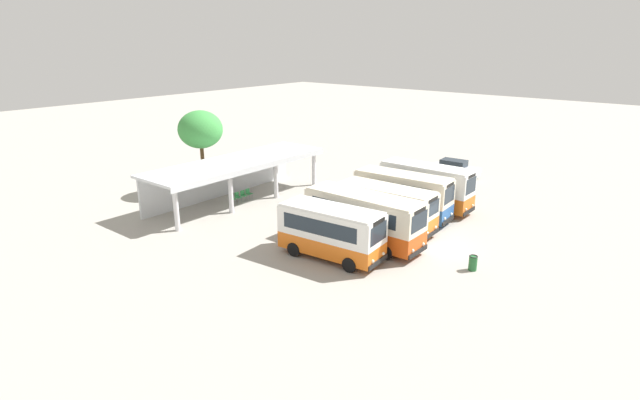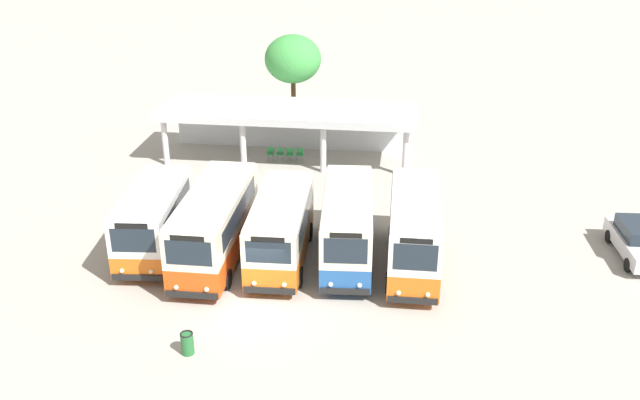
{
  "view_description": "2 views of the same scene",
  "coord_description": "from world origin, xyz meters",
  "px_view_note": "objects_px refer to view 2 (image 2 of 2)",
  "views": [
    {
      "loc": [
        -28.07,
        -13.47,
        12.91
      ],
      "look_at": [
        -1.87,
        8.0,
        1.99
      ],
      "focal_mm": 28.43,
      "sensor_mm": 36.0,
      "label": 1
    },
    {
      "loc": [
        5.84,
        -23.93,
        16.07
      ],
      "look_at": [
        1.97,
        6.54,
        2.06
      ],
      "focal_mm": 39.05,
      "sensor_mm": 36.0,
      "label": 2
    }
  ],
  "objects_px": {
    "city_bus_fifth_blue": "(414,230)",
    "waiting_chair_end_by_column": "(271,152)",
    "waiting_chair_middle_seat": "(290,153)",
    "city_bus_fourth_amber": "(347,224)",
    "litter_bin_apron": "(187,343)",
    "city_bus_nearest_orange": "(153,219)",
    "waiting_chair_second_from_end": "(280,153)",
    "city_bus_middle_cream": "(281,227)",
    "city_bus_second_in_row": "(215,223)",
    "parked_car_flank": "(638,241)",
    "waiting_chair_fourth_seat": "(300,154)"
  },
  "relations": [
    {
      "from": "city_bus_fifth_blue",
      "to": "waiting_chair_end_by_column",
      "type": "xyz_separation_m",
      "value": [
        -9.01,
        12.55,
        -1.39
      ]
    },
    {
      "from": "waiting_chair_end_by_column",
      "to": "waiting_chair_middle_seat",
      "type": "height_order",
      "value": "same"
    },
    {
      "from": "city_bus_fourth_amber",
      "to": "waiting_chair_middle_seat",
      "type": "height_order",
      "value": "city_bus_fourth_amber"
    },
    {
      "from": "waiting_chair_end_by_column",
      "to": "litter_bin_apron",
      "type": "bearing_deg",
      "value": -87.94
    },
    {
      "from": "city_bus_nearest_orange",
      "to": "city_bus_fourth_amber",
      "type": "height_order",
      "value": "city_bus_fourth_amber"
    },
    {
      "from": "city_bus_nearest_orange",
      "to": "waiting_chair_end_by_column",
      "type": "xyz_separation_m",
      "value": [
        3.09,
        12.64,
        -1.26
      ]
    },
    {
      "from": "waiting_chair_second_from_end",
      "to": "city_bus_middle_cream",
      "type": "bearing_deg",
      "value": -79.53
    },
    {
      "from": "city_bus_second_in_row",
      "to": "parked_car_flank",
      "type": "bearing_deg",
      "value": 8.0
    },
    {
      "from": "city_bus_nearest_orange",
      "to": "city_bus_fifth_blue",
      "type": "height_order",
      "value": "city_bus_fifth_blue"
    },
    {
      "from": "city_bus_fourth_amber",
      "to": "waiting_chair_end_by_column",
      "type": "xyz_separation_m",
      "value": [
        -5.99,
        12.24,
        -1.34
      ]
    },
    {
      "from": "city_bus_middle_cream",
      "to": "waiting_chair_end_by_column",
      "type": "bearing_deg",
      "value": 103.14
    },
    {
      "from": "city_bus_fourth_amber",
      "to": "waiting_chair_fourth_seat",
      "type": "xyz_separation_m",
      "value": [
        -4.12,
        12.27,
        -1.34
      ]
    },
    {
      "from": "city_bus_middle_cream",
      "to": "waiting_chair_second_from_end",
      "type": "relative_size",
      "value": 8.34
    },
    {
      "from": "city_bus_nearest_orange",
      "to": "waiting_chair_fourth_seat",
      "type": "xyz_separation_m",
      "value": [
        4.96,
        12.66,
        -1.26
      ]
    },
    {
      "from": "waiting_chair_fourth_seat",
      "to": "city_bus_fifth_blue",
      "type": "bearing_deg",
      "value": -60.39
    },
    {
      "from": "city_bus_fourth_amber",
      "to": "waiting_chair_middle_seat",
      "type": "bearing_deg",
      "value": 111.22
    },
    {
      "from": "city_bus_middle_cream",
      "to": "waiting_chair_end_by_column",
      "type": "xyz_separation_m",
      "value": [
        -2.96,
        12.68,
        -1.22
      ]
    },
    {
      "from": "waiting_chair_second_from_end",
      "to": "city_bus_fifth_blue",
      "type": "bearing_deg",
      "value": -56.19
    },
    {
      "from": "city_bus_nearest_orange",
      "to": "city_bus_second_in_row",
      "type": "distance_m",
      "value": 3.04
    },
    {
      "from": "litter_bin_apron",
      "to": "city_bus_fourth_amber",
      "type": "bearing_deg",
      "value": 56.15
    },
    {
      "from": "parked_car_flank",
      "to": "waiting_chair_end_by_column",
      "type": "bearing_deg",
      "value": 152.44
    },
    {
      "from": "city_bus_fifth_blue",
      "to": "parked_car_flank",
      "type": "distance_m",
      "value": 10.79
    },
    {
      "from": "litter_bin_apron",
      "to": "waiting_chair_middle_seat",
      "type": "bearing_deg",
      "value": 88.52
    },
    {
      "from": "city_bus_fourth_amber",
      "to": "litter_bin_apron",
      "type": "distance_m",
      "value": 9.55
    },
    {
      "from": "parked_car_flank",
      "to": "litter_bin_apron",
      "type": "height_order",
      "value": "parked_car_flank"
    },
    {
      "from": "city_bus_nearest_orange",
      "to": "city_bus_second_in_row",
      "type": "relative_size",
      "value": 0.82
    },
    {
      "from": "city_bus_fourth_amber",
      "to": "waiting_chair_end_by_column",
      "type": "distance_m",
      "value": 13.69
    },
    {
      "from": "city_bus_nearest_orange",
      "to": "city_bus_fifth_blue",
      "type": "relative_size",
      "value": 0.91
    },
    {
      "from": "waiting_chair_fourth_seat",
      "to": "city_bus_fourth_amber",
      "type": "bearing_deg",
      "value": -71.42
    },
    {
      "from": "city_bus_second_in_row",
      "to": "waiting_chair_fourth_seat",
      "type": "distance_m",
      "value": 13.15
    },
    {
      "from": "waiting_chair_end_by_column",
      "to": "waiting_chair_second_from_end",
      "type": "xyz_separation_m",
      "value": [
        0.62,
        -0.03,
        0.0
      ]
    },
    {
      "from": "city_bus_middle_cream",
      "to": "city_bus_fifth_blue",
      "type": "xyz_separation_m",
      "value": [
        6.05,
        0.12,
        0.17
      ]
    },
    {
      "from": "waiting_chair_end_by_column",
      "to": "waiting_chair_fourth_seat",
      "type": "xyz_separation_m",
      "value": [
        1.86,
        0.03,
        0.0
      ]
    },
    {
      "from": "city_bus_fourth_amber",
      "to": "litter_bin_apron",
      "type": "height_order",
      "value": "city_bus_fourth_amber"
    },
    {
      "from": "city_bus_second_in_row",
      "to": "parked_car_flank",
      "type": "xyz_separation_m",
      "value": [
        19.55,
        2.75,
        -1.04
      ]
    },
    {
      "from": "city_bus_middle_cream",
      "to": "parked_car_flank",
      "type": "xyz_separation_m",
      "value": [
        16.52,
        2.51,
        -0.92
      ]
    },
    {
      "from": "waiting_chair_fourth_seat",
      "to": "parked_car_flank",
      "type": "bearing_deg",
      "value": -30.05
    },
    {
      "from": "city_bus_nearest_orange",
      "to": "parked_car_flank",
      "type": "height_order",
      "value": "city_bus_nearest_orange"
    },
    {
      "from": "waiting_chair_second_from_end",
      "to": "litter_bin_apron",
      "type": "bearing_deg",
      "value": -89.71
    },
    {
      "from": "city_bus_middle_cream",
      "to": "waiting_chair_second_from_end",
      "type": "bearing_deg",
      "value": 100.47
    },
    {
      "from": "city_bus_nearest_orange",
      "to": "waiting_chair_second_from_end",
      "type": "height_order",
      "value": "city_bus_nearest_orange"
    },
    {
      "from": "city_bus_fifth_blue",
      "to": "city_bus_nearest_orange",
      "type": "bearing_deg",
      "value": -179.61
    },
    {
      "from": "city_bus_middle_cream",
      "to": "city_bus_fifth_blue",
      "type": "bearing_deg",
      "value": 1.15
    },
    {
      "from": "city_bus_nearest_orange",
      "to": "parked_car_flank",
      "type": "relative_size",
      "value": 1.44
    },
    {
      "from": "city_bus_fourth_amber",
      "to": "waiting_chair_fourth_seat",
      "type": "height_order",
      "value": "city_bus_fourth_amber"
    },
    {
      "from": "waiting_chair_second_from_end",
      "to": "city_bus_second_in_row",
      "type": "bearing_deg",
      "value": -93.06
    },
    {
      "from": "waiting_chair_end_by_column",
      "to": "waiting_chair_fourth_seat",
      "type": "distance_m",
      "value": 1.86
    },
    {
      "from": "city_bus_nearest_orange",
      "to": "parked_car_flank",
      "type": "distance_m",
      "value": 22.73
    },
    {
      "from": "waiting_chair_middle_seat",
      "to": "litter_bin_apron",
      "type": "relative_size",
      "value": 0.96
    },
    {
      "from": "waiting_chair_fourth_seat",
      "to": "city_bus_middle_cream",
      "type": "bearing_deg",
      "value": -85.07
    }
  ]
}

